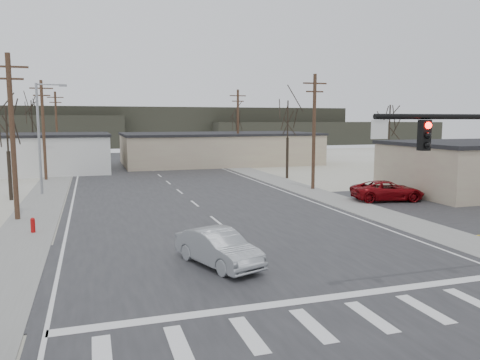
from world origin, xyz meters
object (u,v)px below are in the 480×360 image
object	(u,v)px
fire_hydrant	(33,225)
car_far_b	(132,156)
sedan_crossing	(218,248)
car_parked_silver	(434,186)
car_parked_red	(387,191)
car_far_a	(136,157)

from	to	relation	value
fire_hydrant	car_far_b	world-z (taller)	car_far_b
fire_hydrant	sedan_crossing	world-z (taller)	sedan_crossing
fire_hydrant	car_parked_silver	distance (m)	30.29
car_parked_red	sedan_crossing	bearing A→B (deg)	135.69
car_far_a	fire_hydrant	bearing A→B (deg)	53.21
car_parked_red	car_parked_silver	size ratio (longest dim) A/B	1.25
car_far_a	car_far_b	world-z (taller)	car_far_a
car_far_b	car_parked_red	xyz separation A→B (m)	(15.38, -41.68, 0.09)
car_far_b	car_parked_silver	xyz separation A→B (m)	(20.98, -40.03, -0.03)
fire_hydrant	sedan_crossing	size ratio (longest dim) A/B	0.19
sedan_crossing	car_parked_red	size ratio (longest dim) A/B	0.85
car_parked_red	car_parked_silver	distance (m)	5.84
fire_hydrant	car_far_b	size ratio (longest dim) A/B	0.23
sedan_crossing	car_parked_silver	xyz separation A→B (m)	(21.90, 13.08, -0.14)
fire_hydrant	car_far_b	bearing A→B (deg)	78.61
sedan_crossing	car_parked_red	xyz separation A→B (m)	(16.30, 11.43, -0.01)
fire_hydrant	car_parked_red	distance (m)	24.52
car_far_b	car_parked_red	world-z (taller)	car_parked_red
sedan_crossing	car_parked_red	world-z (taller)	sedan_crossing
car_parked_silver	car_parked_red	bearing A→B (deg)	113.90
sedan_crossing	car_parked_red	distance (m)	19.91
car_parked_red	car_parked_silver	world-z (taller)	car_parked_red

